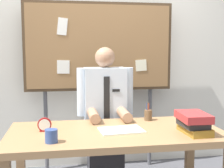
% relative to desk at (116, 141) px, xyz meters
% --- Properties ---
extents(back_wall, '(6.40, 0.08, 2.70)m').
position_rel_desk_xyz_m(back_wall, '(0.00, 1.25, 0.70)').
color(back_wall, silver).
rests_on(back_wall, ground_plane).
extents(desk, '(1.69, 0.81, 0.74)m').
position_rel_desk_xyz_m(desk, '(0.00, 0.00, 0.00)').
color(desk, '#9E754C').
rests_on(desk, ground_plane).
extents(person, '(0.55, 0.56, 1.40)m').
position_rel_desk_xyz_m(person, '(0.00, 0.59, -0.00)').
color(person, '#2D2D33').
rests_on(person, ground_plane).
extents(bulletin_board, '(1.64, 0.09, 1.89)m').
position_rel_desk_xyz_m(bulletin_board, '(-0.00, 1.04, 0.73)').
color(bulletin_board, '#4C3823').
rests_on(bulletin_board, ground_plane).
extents(book_stack, '(0.22, 0.31, 0.16)m').
position_rel_desk_xyz_m(book_stack, '(0.57, -0.19, 0.17)').
color(book_stack, olive).
rests_on(book_stack, desk).
extents(open_notebook, '(0.36, 0.26, 0.01)m').
position_rel_desk_xyz_m(open_notebook, '(0.04, -0.02, 0.09)').
color(open_notebook, silver).
rests_on(open_notebook, desk).
extents(desk_clock, '(0.11, 0.04, 0.11)m').
position_rel_desk_xyz_m(desk_clock, '(-0.55, 0.07, 0.13)').
color(desk_clock, maroon).
rests_on(desk_clock, desk).
extents(coffee_mug, '(0.09, 0.09, 0.09)m').
position_rel_desk_xyz_m(coffee_mug, '(-0.49, -0.23, 0.13)').
color(coffee_mug, '#334C8C').
rests_on(coffee_mug, desk).
extents(pen_holder, '(0.07, 0.07, 0.16)m').
position_rel_desk_xyz_m(pen_holder, '(0.35, 0.29, 0.14)').
color(pen_holder, brown).
rests_on(pen_holder, desk).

